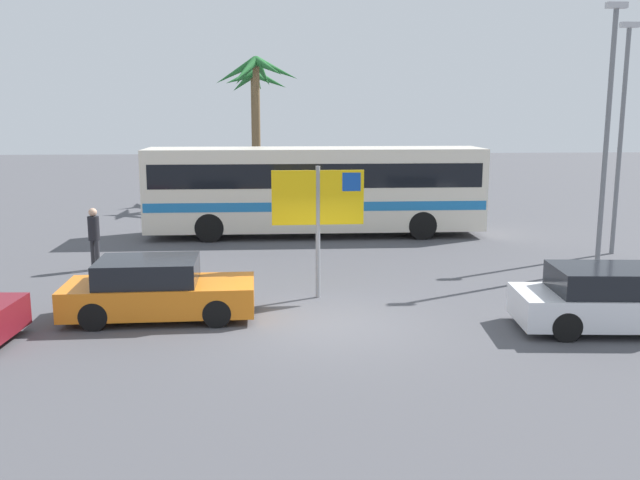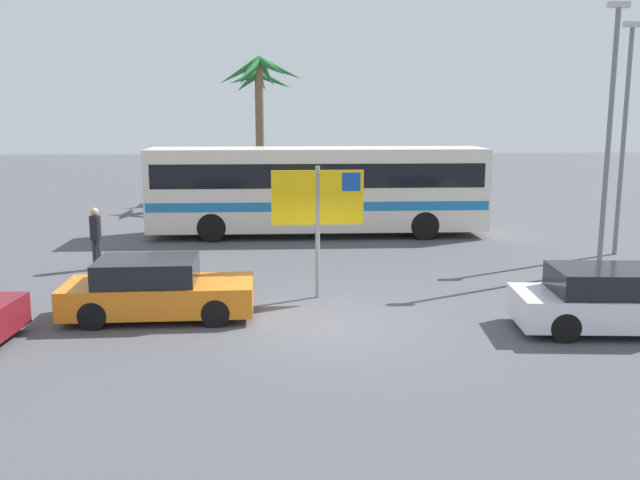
{
  "view_description": "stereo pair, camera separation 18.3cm",
  "coord_description": "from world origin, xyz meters",
  "px_view_note": "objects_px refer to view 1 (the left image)",
  "views": [
    {
      "loc": [
        -1.15,
        -14.06,
        4.47
      ],
      "look_at": [
        -0.04,
        2.85,
        1.3
      ],
      "focal_mm": 38.71,
      "sensor_mm": 36.0,
      "label": 1
    },
    {
      "loc": [
        -0.96,
        -14.07,
        4.47
      ],
      "look_at": [
        -0.04,
        2.85,
        1.3
      ],
      "focal_mm": 38.71,
      "sensor_mm": 36.0,
      "label": 2
    }
  ],
  "objects_px": {
    "bus_front_coach": "(315,187)",
    "ferry_sign": "(320,203)",
    "car_orange": "(157,290)",
    "pedestrian_crossing_lot": "(94,233)",
    "car_white": "(614,300)"
  },
  "relations": [
    {
      "from": "bus_front_coach",
      "to": "ferry_sign",
      "type": "xyz_separation_m",
      "value": [
        -0.38,
        -8.55,
        0.54
      ]
    },
    {
      "from": "ferry_sign",
      "to": "pedestrian_crossing_lot",
      "type": "relative_size",
      "value": 1.8
    },
    {
      "from": "pedestrian_crossing_lot",
      "to": "car_orange",
      "type": "bearing_deg",
      "value": 62.28
    },
    {
      "from": "ferry_sign",
      "to": "car_orange",
      "type": "distance_m",
      "value": 4.3
    },
    {
      "from": "bus_front_coach",
      "to": "ferry_sign",
      "type": "distance_m",
      "value": 8.58
    },
    {
      "from": "car_orange",
      "to": "pedestrian_crossing_lot",
      "type": "distance_m",
      "value": 5.51
    },
    {
      "from": "bus_front_coach",
      "to": "ferry_sign",
      "type": "height_order",
      "value": "ferry_sign"
    },
    {
      "from": "car_white",
      "to": "car_orange",
      "type": "xyz_separation_m",
      "value": [
        -9.55,
        1.46,
        0.0
      ]
    },
    {
      "from": "bus_front_coach",
      "to": "ferry_sign",
      "type": "relative_size",
      "value": 3.76
    },
    {
      "from": "car_orange",
      "to": "pedestrian_crossing_lot",
      "type": "bearing_deg",
      "value": 116.22
    },
    {
      "from": "bus_front_coach",
      "to": "car_white",
      "type": "distance_m",
      "value": 12.8
    },
    {
      "from": "car_orange",
      "to": "pedestrian_crossing_lot",
      "type": "xyz_separation_m",
      "value": [
        -2.55,
        4.87,
        0.42
      ]
    },
    {
      "from": "bus_front_coach",
      "to": "car_white",
      "type": "relative_size",
      "value": 2.84
    },
    {
      "from": "car_white",
      "to": "pedestrian_crossing_lot",
      "type": "distance_m",
      "value": 13.66
    },
    {
      "from": "bus_front_coach",
      "to": "pedestrian_crossing_lot",
      "type": "bearing_deg",
      "value": -141.91
    }
  ]
}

